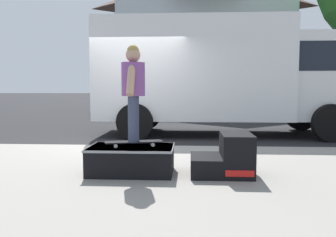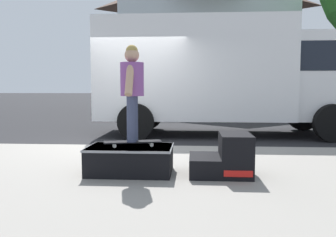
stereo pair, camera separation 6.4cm
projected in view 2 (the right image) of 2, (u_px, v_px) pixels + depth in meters
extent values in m
plane|color=black|center=(127.00, 147.00, 7.77)|extent=(140.00, 140.00, 0.00)
cube|color=gray|center=(86.00, 179.00, 4.78)|extent=(50.00, 5.00, 0.12)
cube|color=black|center=(130.00, 160.00, 4.88)|extent=(1.13, 0.73, 0.37)
cube|color=gray|center=(130.00, 147.00, 4.87)|extent=(1.15, 0.75, 0.03)
cube|color=black|center=(205.00, 165.00, 4.81)|extent=(0.41, 0.71, 0.25)
cube|color=black|center=(235.00, 154.00, 4.77)|extent=(0.41, 0.71, 0.56)
cube|color=red|center=(238.00, 174.00, 4.43)|extent=(0.36, 0.01, 0.08)
cube|color=black|center=(133.00, 142.00, 4.87)|extent=(0.81, 0.39, 0.02)
cylinder|color=silver|center=(150.00, 143.00, 5.01)|extent=(0.06, 0.04, 0.05)
cylinder|color=silver|center=(152.00, 145.00, 4.83)|extent=(0.06, 0.04, 0.05)
cylinder|color=silver|center=(114.00, 144.00, 4.92)|extent=(0.06, 0.04, 0.05)
cylinder|color=silver|center=(114.00, 146.00, 4.74)|extent=(0.06, 0.04, 0.05)
cylinder|color=#3F4766|center=(133.00, 118.00, 4.92)|extent=(0.13, 0.13, 0.62)
cylinder|color=#3F4766|center=(131.00, 119.00, 4.77)|extent=(0.13, 0.13, 0.62)
cylinder|color=#8C4C99|center=(132.00, 79.00, 4.80)|extent=(0.32, 0.32, 0.45)
cylinder|color=tan|center=(135.00, 80.00, 4.99)|extent=(0.10, 0.27, 0.43)
cylinder|color=tan|center=(129.00, 80.00, 4.60)|extent=(0.10, 0.27, 0.43)
sphere|color=tan|center=(132.00, 55.00, 4.77)|extent=(0.20, 0.20, 0.20)
sphere|color=tan|center=(132.00, 51.00, 4.76)|extent=(0.16, 0.16, 0.16)
cube|color=white|center=(193.00, 70.00, 9.70)|extent=(5.00, 2.35, 2.60)
cube|color=white|center=(323.00, 78.00, 9.47)|extent=(1.90, 2.16, 2.20)
cube|color=black|center=(324.00, 59.00, 9.43)|extent=(1.92, 2.19, 0.70)
cylinder|color=black|center=(303.00, 115.00, 10.75)|extent=(0.90, 0.28, 0.90)
cylinder|color=black|center=(333.00, 123.00, 8.41)|extent=(0.90, 0.28, 0.90)
cylinder|color=black|center=(148.00, 114.00, 11.08)|extent=(0.90, 0.28, 0.90)
cylinder|color=black|center=(136.00, 122.00, 8.75)|extent=(0.90, 0.28, 0.90)
cube|color=silver|center=(205.00, 59.00, 21.36)|extent=(9.00, 7.50, 6.00)
cube|color=#B2ADA3|center=(208.00, 85.00, 17.53)|extent=(9.00, 0.50, 2.80)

